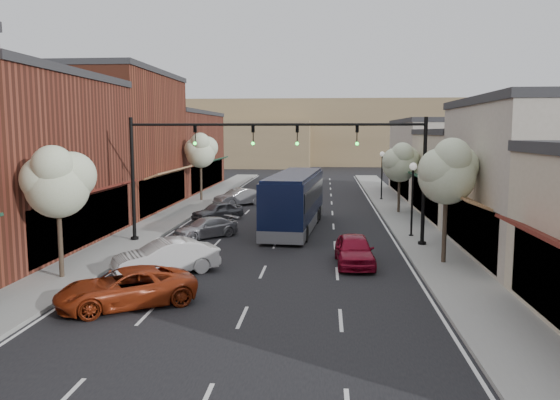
% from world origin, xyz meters
% --- Properties ---
extents(ground, '(160.00, 160.00, 0.00)m').
position_xyz_m(ground, '(0.00, 0.00, 0.00)').
color(ground, black).
rests_on(ground, ground).
extents(sidewalk_left, '(2.80, 73.00, 0.15)m').
position_xyz_m(sidewalk_left, '(-8.40, 18.50, 0.07)').
color(sidewalk_left, gray).
rests_on(sidewalk_left, ground).
extents(sidewalk_right, '(2.80, 73.00, 0.15)m').
position_xyz_m(sidewalk_right, '(8.40, 18.50, 0.07)').
color(sidewalk_right, gray).
rests_on(sidewalk_right, ground).
extents(curb_left, '(0.25, 73.00, 0.17)m').
position_xyz_m(curb_left, '(-7.00, 18.50, 0.07)').
color(curb_left, gray).
rests_on(curb_left, ground).
extents(curb_right, '(0.25, 73.00, 0.17)m').
position_xyz_m(curb_right, '(7.00, 18.50, 0.07)').
color(curb_right, gray).
rests_on(curb_right, ground).
extents(bldg_left_midnear, '(10.14, 14.10, 9.40)m').
position_xyz_m(bldg_left_midnear, '(-14.23, 6.00, 4.66)').
color(bldg_left_midnear, brown).
rests_on(bldg_left_midnear, ground).
extents(bldg_left_midfar, '(10.14, 14.10, 10.90)m').
position_xyz_m(bldg_left_midfar, '(-14.24, 20.00, 5.40)').
color(bldg_left_midfar, brown).
rests_on(bldg_left_midfar, ground).
extents(bldg_left_far, '(10.14, 18.10, 8.40)m').
position_xyz_m(bldg_left_far, '(-14.22, 36.00, 4.16)').
color(bldg_left_far, brown).
rests_on(bldg_left_far, ground).
extents(bldg_right_midnear, '(9.14, 12.10, 7.90)m').
position_xyz_m(bldg_right_midnear, '(13.72, 6.00, 3.91)').
color(bldg_right_midnear, '#B5AA9B').
rests_on(bldg_right_midnear, ground).
extents(bldg_right_midfar, '(9.14, 12.10, 6.40)m').
position_xyz_m(bldg_right_midfar, '(13.70, 18.00, 3.17)').
color(bldg_right_midfar, beige).
rests_on(bldg_right_midfar, ground).
extents(bldg_right_far, '(9.14, 16.10, 7.40)m').
position_xyz_m(bldg_right_far, '(13.71, 32.00, 3.66)').
color(bldg_right_far, '#B5AA9B').
rests_on(bldg_right_far, ground).
extents(hill_far, '(120.00, 30.00, 12.00)m').
position_xyz_m(hill_far, '(0.00, 90.00, 6.00)').
color(hill_far, '#7A6647').
rests_on(hill_far, ground).
extents(hill_near, '(50.00, 20.00, 8.00)m').
position_xyz_m(hill_near, '(-25.00, 78.00, 4.00)').
color(hill_near, '#7A6647').
rests_on(hill_near, ground).
extents(signal_mast_right, '(8.22, 0.46, 7.00)m').
position_xyz_m(signal_mast_right, '(5.62, 8.00, 4.62)').
color(signal_mast_right, black).
rests_on(signal_mast_right, ground).
extents(signal_mast_left, '(8.22, 0.46, 7.00)m').
position_xyz_m(signal_mast_left, '(-5.62, 8.00, 4.62)').
color(signal_mast_left, black).
rests_on(signal_mast_left, ground).
extents(tree_right_near, '(2.85, 2.65, 5.95)m').
position_xyz_m(tree_right_near, '(8.35, 3.94, 4.45)').
color(tree_right_near, '#47382B').
rests_on(tree_right_near, ground).
extents(tree_right_far, '(2.85, 2.65, 5.43)m').
position_xyz_m(tree_right_far, '(8.35, 19.94, 3.99)').
color(tree_right_far, '#47382B').
rests_on(tree_right_far, ground).
extents(tree_left_near, '(2.85, 2.65, 5.69)m').
position_xyz_m(tree_left_near, '(-8.25, -0.06, 4.22)').
color(tree_left_near, '#47382B').
rests_on(tree_left_near, ground).
extents(tree_left_far, '(2.85, 2.65, 6.13)m').
position_xyz_m(tree_left_far, '(-8.25, 25.94, 4.60)').
color(tree_left_far, '#47382B').
rests_on(tree_left_far, ground).
extents(lamp_post_near, '(0.44, 0.44, 4.44)m').
position_xyz_m(lamp_post_near, '(7.80, 10.50, 3.01)').
color(lamp_post_near, black).
rests_on(lamp_post_near, ground).
extents(lamp_post_far, '(0.44, 0.44, 4.44)m').
position_xyz_m(lamp_post_far, '(7.80, 28.00, 3.01)').
color(lamp_post_far, black).
rests_on(lamp_post_far, ground).
extents(coach_bus, '(3.50, 11.91, 3.59)m').
position_xyz_m(coach_bus, '(0.80, 12.96, 1.87)').
color(coach_bus, black).
rests_on(coach_bus, ground).
extents(red_hatchback, '(1.87, 4.32, 1.45)m').
position_xyz_m(red_hatchback, '(4.12, 3.62, 0.73)').
color(red_hatchback, maroon).
rests_on(red_hatchback, ground).
extents(parked_car_a, '(5.36, 4.51, 1.36)m').
position_xyz_m(parked_car_a, '(-4.32, -3.18, 0.68)').
color(parked_car_a, maroon).
rests_on(parked_car_a, ground).
extents(parked_car_b, '(4.72, 3.82, 1.51)m').
position_xyz_m(parked_car_b, '(-4.20, 1.32, 0.76)').
color(parked_car_b, silver).
rests_on(parked_car_b, ground).
extents(parked_car_c, '(4.05, 3.96, 1.17)m').
position_xyz_m(parked_car_c, '(-4.29, 9.66, 0.59)').
color(parked_car_c, '#A2A1A7').
rests_on(parked_car_c, ground).
extents(parked_car_d, '(3.74, 3.78, 1.29)m').
position_xyz_m(parked_car_d, '(-4.82, 15.93, 0.65)').
color(parked_car_d, '#53545A').
rests_on(parked_car_d, ground).
extents(parked_car_e, '(4.03, 4.23, 1.43)m').
position_xyz_m(parked_car_e, '(-4.57, 23.66, 0.71)').
color(parked_car_e, '#929397').
rests_on(parked_car_e, ground).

